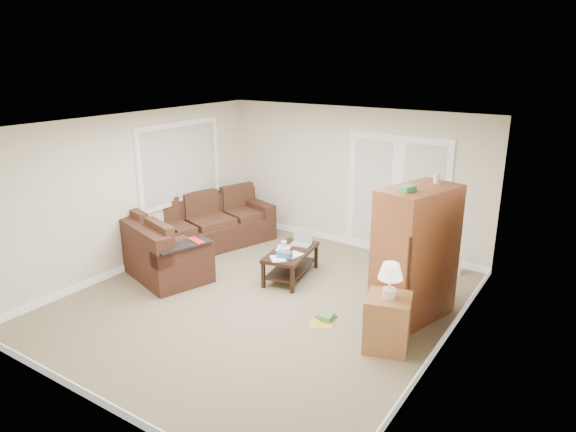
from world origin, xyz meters
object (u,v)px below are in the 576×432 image
Objects in this scene: sectional_sofa at (188,238)px; coffee_table at (291,262)px; side_cabinet at (388,318)px; tv_armoire at (415,253)px.

sectional_sofa is 1.97m from coffee_table.
side_cabinet reaches higher than sectional_sofa.
coffee_table is at bearing 24.74° from sectional_sofa.
sectional_sofa is 4.01m from tv_armoire.
tv_armoire reaches higher than coffee_table.
coffee_table is (1.95, 0.25, -0.10)m from sectional_sofa.
tv_armoire is at bearing 18.44° from sectional_sofa.
coffee_table is at bearing 136.38° from side_cabinet.
side_cabinet reaches higher than coffee_table.
tv_armoire is (2.02, -0.18, 0.65)m from coffee_table.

